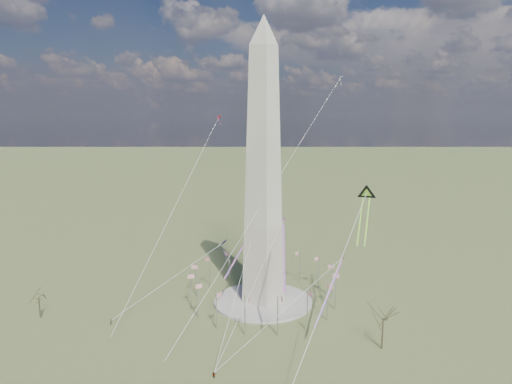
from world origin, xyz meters
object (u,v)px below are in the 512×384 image
Objects in this scene: tree_near at (383,316)px; person_west at (111,322)px; kite_delta_black at (366,196)px; washington_monument at (263,172)px.

person_west is at bearing -154.42° from tree_near.
tree_near is at bearing 107.32° from kite_delta_black.
washington_monument is 61.27m from tree_near.
washington_monument is 35.97m from kite_delta_black.
washington_monument is 71.01m from person_west.
washington_monument is 7.10× the size of tree_near.
tree_near is (47.60, -7.08, -37.91)m from washington_monument.
washington_monument reaches higher than person_west.
tree_near is 0.69× the size of kite_delta_black.
person_west is (-77.42, -37.05, -9.05)m from tree_near.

